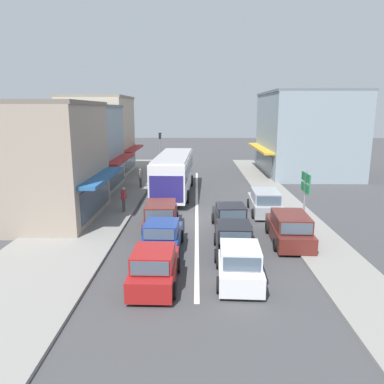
{
  "coord_description": "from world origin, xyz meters",
  "views": [
    {
      "loc": [
        -0.02,
        -22.01,
        6.69
      ],
      "look_at": [
        -0.33,
        2.94,
        1.2
      ],
      "focal_mm": 35.0,
      "sensor_mm": 36.0,
      "label": 1
    }
  ],
  "objects_px": {
    "wagon_adjacent_lane_trail": "(161,216)",
    "traffic_light_downstreet": "(160,145)",
    "parked_wagon_kerb_second": "(265,202)",
    "pedestrian_browsing_midblock": "(141,177)",
    "sedan_queue_far_back": "(230,219)",
    "directional_road_sign": "(305,189)",
    "city_bus": "(174,171)",
    "hatchback_behind_bus_near": "(239,264)",
    "pedestrian_with_handbag_near": "(124,198)",
    "sedan_behind_bus_mid": "(162,238)",
    "parked_wagon_kerb_front": "(289,229)",
    "hatchback_adjacent_lane_lead": "(234,240)",
    "hatchback_queue_gap_filler": "(154,268)"
  },
  "relations": [
    {
      "from": "wagon_adjacent_lane_trail",
      "to": "traffic_light_downstreet",
      "type": "height_order",
      "value": "traffic_light_downstreet"
    },
    {
      "from": "parked_wagon_kerb_second",
      "to": "traffic_light_downstreet",
      "type": "height_order",
      "value": "traffic_light_downstreet"
    },
    {
      "from": "pedestrian_browsing_midblock",
      "to": "traffic_light_downstreet",
      "type": "bearing_deg",
      "value": 86.32
    },
    {
      "from": "sedan_queue_far_back",
      "to": "wagon_adjacent_lane_trail",
      "type": "xyz_separation_m",
      "value": [
        -3.95,
        0.15,
        0.08
      ]
    },
    {
      "from": "directional_road_sign",
      "to": "wagon_adjacent_lane_trail",
      "type": "bearing_deg",
      "value": 168.61
    },
    {
      "from": "city_bus",
      "to": "hatchback_behind_bus_near",
      "type": "height_order",
      "value": "city_bus"
    },
    {
      "from": "city_bus",
      "to": "wagon_adjacent_lane_trail",
      "type": "relative_size",
      "value": 2.4
    },
    {
      "from": "hatchback_behind_bus_near",
      "to": "pedestrian_with_handbag_near",
      "type": "distance_m",
      "value": 11.83
    },
    {
      "from": "sedan_queue_far_back",
      "to": "wagon_adjacent_lane_trail",
      "type": "relative_size",
      "value": 0.94
    },
    {
      "from": "sedan_behind_bus_mid",
      "to": "parked_wagon_kerb_second",
      "type": "bearing_deg",
      "value": 48.0
    },
    {
      "from": "pedestrian_with_handbag_near",
      "to": "sedan_queue_far_back",
      "type": "bearing_deg",
      "value": -26.77
    },
    {
      "from": "sedan_queue_far_back",
      "to": "sedan_behind_bus_mid",
      "type": "xyz_separation_m",
      "value": [
        -3.59,
        -3.28,
        0.0
      ]
    },
    {
      "from": "sedan_behind_bus_mid",
      "to": "parked_wagon_kerb_second",
      "type": "relative_size",
      "value": 0.94
    },
    {
      "from": "traffic_light_downstreet",
      "to": "pedestrian_with_handbag_near",
      "type": "xyz_separation_m",
      "value": [
        -0.64,
        -18.58,
        -1.79
      ]
    },
    {
      "from": "pedestrian_browsing_midblock",
      "to": "parked_wagon_kerb_front",
      "type": "bearing_deg",
      "value": -54.18
    },
    {
      "from": "wagon_adjacent_lane_trail",
      "to": "parked_wagon_kerb_second",
      "type": "height_order",
      "value": "same"
    },
    {
      "from": "traffic_light_downstreet",
      "to": "directional_road_sign",
      "type": "distance_m",
      "value": 25.31
    },
    {
      "from": "hatchback_behind_bus_near",
      "to": "parked_wagon_kerb_second",
      "type": "relative_size",
      "value": 0.83
    },
    {
      "from": "directional_road_sign",
      "to": "pedestrian_with_handbag_near",
      "type": "distance_m",
      "value": 11.56
    },
    {
      "from": "wagon_adjacent_lane_trail",
      "to": "hatchback_adjacent_lane_lead",
      "type": "relative_size",
      "value": 1.21
    },
    {
      "from": "sedan_behind_bus_mid",
      "to": "parked_wagon_kerb_front",
      "type": "relative_size",
      "value": 0.93
    },
    {
      "from": "hatchback_behind_bus_near",
      "to": "hatchback_queue_gap_filler",
      "type": "xyz_separation_m",
      "value": [
        -3.33,
        -0.42,
        0.0
      ]
    },
    {
      "from": "wagon_adjacent_lane_trail",
      "to": "parked_wagon_kerb_front",
      "type": "xyz_separation_m",
      "value": [
        6.78,
        -2.17,
        0.0
      ]
    },
    {
      "from": "wagon_adjacent_lane_trail",
      "to": "directional_road_sign",
      "type": "bearing_deg",
      "value": -11.39
    },
    {
      "from": "parked_wagon_kerb_front",
      "to": "hatchback_adjacent_lane_lead",
      "type": "bearing_deg",
      "value": -151.7
    },
    {
      "from": "directional_road_sign",
      "to": "traffic_light_downstreet",
      "type": "bearing_deg",
      "value": 112.7
    },
    {
      "from": "sedan_queue_far_back",
      "to": "sedan_behind_bus_mid",
      "type": "bearing_deg",
      "value": -137.64
    },
    {
      "from": "hatchback_adjacent_lane_lead",
      "to": "directional_road_sign",
      "type": "distance_m",
      "value": 4.91
    },
    {
      "from": "wagon_adjacent_lane_trail",
      "to": "parked_wagon_kerb_front",
      "type": "distance_m",
      "value": 7.12
    },
    {
      "from": "sedan_queue_far_back",
      "to": "traffic_light_downstreet",
      "type": "distance_m",
      "value": 22.88
    },
    {
      "from": "hatchback_behind_bus_near",
      "to": "sedan_queue_far_back",
      "type": "xyz_separation_m",
      "value": [
        0.22,
        6.5,
        -0.05
      ]
    },
    {
      "from": "city_bus",
      "to": "traffic_light_downstreet",
      "type": "height_order",
      "value": "traffic_light_downstreet"
    },
    {
      "from": "sedan_behind_bus_mid",
      "to": "pedestrian_with_handbag_near",
      "type": "distance_m",
      "value": 7.36
    },
    {
      "from": "hatchback_queue_gap_filler",
      "to": "directional_road_sign",
      "type": "distance_m",
      "value": 9.33
    },
    {
      "from": "traffic_light_downstreet",
      "to": "wagon_adjacent_lane_trail",
      "type": "bearing_deg",
      "value": -84.46
    },
    {
      "from": "parked_wagon_kerb_front",
      "to": "parked_wagon_kerb_second",
      "type": "distance_m",
      "value": 5.6
    },
    {
      "from": "hatchback_adjacent_lane_lead",
      "to": "hatchback_queue_gap_filler",
      "type": "height_order",
      "value": "same"
    },
    {
      "from": "sedan_queue_far_back",
      "to": "pedestrian_browsing_midblock",
      "type": "xyz_separation_m",
      "value": [
        -6.75,
        11.26,
        0.4
      ]
    },
    {
      "from": "hatchback_adjacent_lane_lead",
      "to": "parked_wagon_kerb_front",
      "type": "xyz_separation_m",
      "value": [
        3.01,
        1.62,
        0.04
      ]
    },
    {
      "from": "sedan_behind_bus_mid",
      "to": "parked_wagon_kerb_front",
      "type": "bearing_deg",
      "value": 11.0
    },
    {
      "from": "sedan_behind_bus_mid",
      "to": "directional_road_sign",
      "type": "relative_size",
      "value": 1.18
    },
    {
      "from": "parked_wagon_kerb_front",
      "to": "pedestrian_browsing_midblock",
      "type": "bearing_deg",
      "value": 125.82
    },
    {
      "from": "parked_wagon_kerb_front",
      "to": "parked_wagon_kerb_second",
      "type": "relative_size",
      "value": 1.0
    },
    {
      "from": "sedan_behind_bus_mid",
      "to": "parked_wagon_kerb_second",
      "type": "xyz_separation_m",
      "value": [
        6.16,
        6.84,
        0.08
      ]
    },
    {
      "from": "sedan_behind_bus_mid",
      "to": "hatchback_queue_gap_filler",
      "type": "distance_m",
      "value": 3.65
    },
    {
      "from": "hatchback_behind_bus_near",
      "to": "hatchback_adjacent_lane_lead",
      "type": "xyz_separation_m",
      "value": [
        0.04,
        2.86,
        0.0
      ]
    },
    {
      "from": "hatchback_behind_bus_near",
      "to": "sedan_behind_bus_mid",
      "type": "xyz_separation_m",
      "value": [
        -3.37,
        3.23,
        -0.05
      ]
    },
    {
      "from": "sedan_queue_far_back",
      "to": "hatchback_queue_gap_filler",
      "type": "xyz_separation_m",
      "value": [
        -3.55,
        -6.93,
        0.05
      ]
    },
    {
      "from": "city_bus",
      "to": "sedan_behind_bus_mid",
      "type": "height_order",
      "value": "city_bus"
    },
    {
      "from": "parked_wagon_kerb_second",
      "to": "pedestrian_with_handbag_near",
      "type": "bearing_deg",
      "value": -178.85
    }
  ]
}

